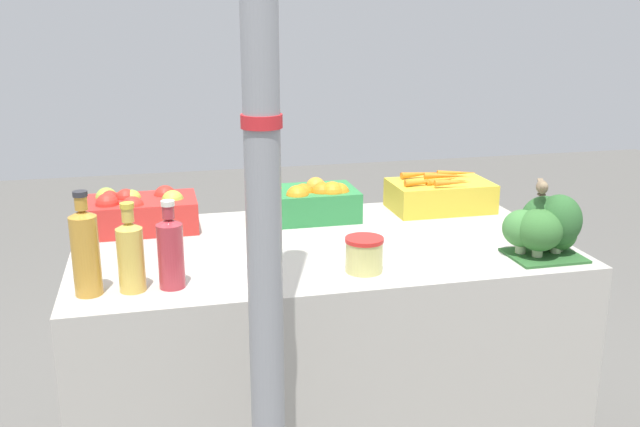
{
  "coord_description": "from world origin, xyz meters",
  "views": [
    {
      "loc": [
        -0.51,
        -2.17,
        1.58
      ],
      "look_at": [
        0.0,
        0.0,
        0.94
      ],
      "focal_mm": 40.0,
      "sensor_mm": 36.0,
      "label": 1
    }
  ],
  "objects_px": {
    "juice_bottle_amber": "(85,250)",
    "juice_bottle_ruby": "(171,251)",
    "apple_crate": "(140,211)",
    "pickle_jar": "(364,254)",
    "orange_crate": "(307,201)",
    "carrot_crate": "(440,195)",
    "support_pole": "(262,142)",
    "broccoli_pile": "(545,226)",
    "juice_bottle_golden": "(131,254)",
    "sparrow_bird": "(542,187)"
  },
  "relations": [
    {
      "from": "juice_bottle_amber",
      "to": "juice_bottle_ruby",
      "type": "xyz_separation_m",
      "value": [
        0.22,
        0.0,
        -0.02
      ]
    },
    {
      "from": "apple_crate",
      "to": "juice_bottle_amber",
      "type": "bearing_deg",
      "value": -103.07
    },
    {
      "from": "juice_bottle_amber",
      "to": "pickle_jar",
      "type": "relative_size",
      "value": 2.53
    },
    {
      "from": "juice_bottle_ruby",
      "to": "orange_crate",
      "type": "bearing_deg",
      "value": 48.19
    },
    {
      "from": "apple_crate",
      "to": "carrot_crate",
      "type": "bearing_deg",
      "value": -0.05
    },
    {
      "from": "juice_bottle_ruby",
      "to": "support_pole",
      "type": "bearing_deg",
      "value": -59.98
    },
    {
      "from": "support_pole",
      "to": "broccoli_pile",
      "type": "xyz_separation_m",
      "value": [
        0.93,
        0.36,
        -0.37
      ]
    },
    {
      "from": "juice_bottle_ruby",
      "to": "juice_bottle_golden",
      "type": "bearing_deg",
      "value": -180.0
    },
    {
      "from": "apple_crate",
      "to": "orange_crate",
      "type": "distance_m",
      "value": 0.59
    },
    {
      "from": "apple_crate",
      "to": "juice_bottle_amber",
      "type": "distance_m",
      "value": 0.59
    },
    {
      "from": "support_pole",
      "to": "juice_bottle_ruby",
      "type": "bearing_deg",
      "value": 120.02
    },
    {
      "from": "apple_crate",
      "to": "pickle_jar",
      "type": "height_order",
      "value": "apple_crate"
    },
    {
      "from": "orange_crate",
      "to": "sparrow_bird",
      "type": "bearing_deg",
      "value": -42.59
    },
    {
      "from": "apple_crate",
      "to": "broccoli_pile",
      "type": "height_order",
      "value": "broccoli_pile"
    },
    {
      "from": "broccoli_pile",
      "to": "sparrow_bird",
      "type": "xyz_separation_m",
      "value": [
        -0.02,
        -0.0,
        0.13
      ]
    },
    {
      "from": "carrot_crate",
      "to": "orange_crate",
      "type": "bearing_deg",
      "value": -179.2
    },
    {
      "from": "support_pole",
      "to": "apple_crate",
      "type": "bearing_deg",
      "value": 107.53
    },
    {
      "from": "support_pole",
      "to": "pickle_jar",
      "type": "xyz_separation_m",
      "value": [
        0.35,
        0.35,
        -0.41
      ]
    },
    {
      "from": "orange_crate",
      "to": "carrot_crate",
      "type": "distance_m",
      "value": 0.52
    },
    {
      "from": "sparrow_bird",
      "to": "apple_crate",
      "type": "bearing_deg",
      "value": -90.43
    },
    {
      "from": "broccoli_pile",
      "to": "juice_bottle_golden",
      "type": "bearing_deg",
      "value": -179.72
    },
    {
      "from": "carrot_crate",
      "to": "juice_bottle_amber",
      "type": "relative_size",
      "value": 1.31
    },
    {
      "from": "carrot_crate",
      "to": "sparrow_bird",
      "type": "relative_size",
      "value": 2.95
    },
    {
      "from": "support_pole",
      "to": "juice_bottle_amber",
      "type": "xyz_separation_m",
      "value": [
        -0.43,
        0.35,
        -0.34
      ]
    },
    {
      "from": "apple_crate",
      "to": "juice_bottle_amber",
      "type": "relative_size",
      "value": 1.31
    },
    {
      "from": "apple_crate",
      "to": "juice_bottle_amber",
      "type": "height_order",
      "value": "juice_bottle_amber"
    },
    {
      "from": "carrot_crate",
      "to": "pickle_jar",
      "type": "xyz_separation_m",
      "value": [
        -0.48,
        -0.57,
        -0.01
      ]
    },
    {
      "from": "support_pole",
      "to": "pickle_jar",
      "type": "relative_size",
      "value": 22.97
    },
    {
      "from": "sparrow_bird",
      "to": "pickle_jar",
      "type": "bearing_deg",
      "value": -64.48
    },
    {
      "from": "carrot_crate",
      "to": "sparrow_bird",
      "type": "height_order",
      "value": "sparrow_bird"
    },
    {
      "from": "juice_bottle_amber",
      "to": "juice_bottle_ruby",
      "type": "relative_size",
      "value": 1.16
    },
    {
      "from": "carrot_crate",
      "to": "juice_bottle_ruby",
      "type": "bearing_deg",
      "value": -150.91
    },
    {
      "from": "orange_crate",
      "to": "juice_bottle_amber",
      "type": "bearing_deg",
      "value": -142.13
    },
    {
      "from": "orange_crate",
      "to": "juice_bottle_ruby",
      "type": "xyz_separation_m",
      "value": [
        -0.5,
        -0.56,
        0.04
      ]
    },
    {
      "from": "pickle_jar",
      "to": "juice_bottle_ruby",
      "type": "bearing_deg",
      "value": 179.68
    },
    {
      "from": "orange_crate",
      "to": "broccoli_pile",
      "type": "distance_m",
      "value": 0.85
    },
    {
      "from": "apple_crate",
      "to": "pickle_jar",
      "type": "distance_m",
      "value": 0.86
    },
    {
      "from": "orange_crate",
      "to": "pickle_jar",
      "type": "bearing_deg",
      "value": -85.27
    },
    {
      "from": "apple_crate",
      "to": "sparrow_bird",
      "type": "xyz_separation_m",
      "value": [
        1.2,
        -0.57,
        0.15
      ]
    },
    {
      "from": "apple_crate",
      "to": "juice_bottle_golden",
      "type": "relative_size",
      "value": 1.52
    },
    {
      "from": "broccoli_pile",
      "to": "carrot_crate",
      "type": "bearing_deg",
      "value": 101.25
    },
    {
      "from": "apple_crate",
      "to": "juice_bottle_golden",
      "type": "xyz_separation_m",
      "value": [
        -0.02,
        -0.57,
        0.04
      ]
    },
    {
      "from": "support_pole",
      "to": "orange_crate",
      "type": "distance_m",
      "value": 1.04
    },
    {
      "from": "sparrow_bird",
      "to": "orange_crate",
      "type": "bearing_deg",
      "value": -107.69
    },
    {
      "from": "sparrow_bird",
      "to": "carrot_crate",
      "type": "bearing_deg",
      "value": -146.3
    },
    {
      "from": "juice_bottle_golden",
      "to": "pickle_jar",
      "type": "bearing_deg",
      "value": -0.27
    },
    {
      "from": "orange_crate",
      "to": "juice_bottle_ruby",
      "type": "height_order",
      "value": "juice_bottle_ruby"
    },
    {
      "from": "broccoli_pile",
      "to": "juice_bottle_amber",
      "type": "bearing_deg",
      "value": -179.75
    },
    {
      "from": "juice_bottle_ruby",
      "to": "pickle_jar",
      "type": "distance_m",
      "value": 0.55
    },
    {
      "from": "support_pole",
      "to": "juice_bottle_ruby",
      "type": "relative_size",
      "value": 10.51
    }
  ]
}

